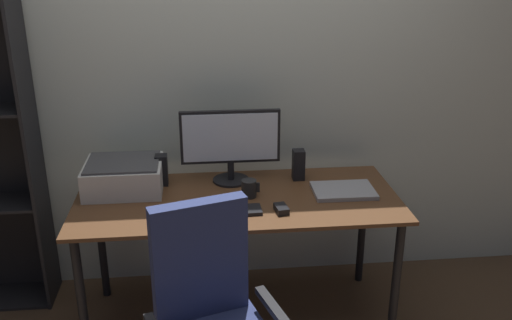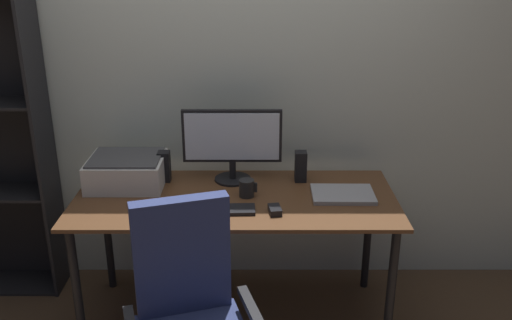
{
  "view_description": "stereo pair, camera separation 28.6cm",
  "coord_description": "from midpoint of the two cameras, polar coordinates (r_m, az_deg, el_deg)",
  "views": [
    {
      "loc": [
        -0.18,
        -2.62,
        1.96
      ],
      "look_at": [
        0.1,
        0.04,
        0.93
      ],
      "focal_mm": 39.36,
      "sensor_mm": 36.0,
      "label": 1
    },
    {
      "loc": [
        0.11,
        -2.64,
        1.96
      ],
      "look_at": [
        0.1,
        0.04,
        0.93
      ],
      "focal_mm": 39.36,
      "sensor_mm": 36.0,
      "label": 2
    }
  ],
  "objects": [
    {
      "name": "desk",
      "position": [
        2.93,
        0.86,
        -5.23
      ],
      "size": [
        1.66,
        0.72,
        0.74
      ],
      "color": "#56351E",
      "rests_on": "ground"
    },
    {
      "name": "monitor",
      "position": [
        3.02,
        0.45,
        1.95
      ],
      "size": [
        0.54,
        0.2,
        0.4
      ],
      "color": "black",
      "rests_on": "desk"
    },
    {
      "name": "ground_plane",
      "position": [
        3.28,
        0.79,
        -15.63
      ],
      "size": [
        12.0,
        12.0,
        0.0
      ],
      "primitive_type": "plane",
      "color": "#4C3826"
    },
    {
      "name": "laptop",
      "position": [
        2.96,
        11.75,
        -3.51
      ],
      "size": [
        0.32,
        0.23,
        0.02
      ],
      "primitive_type": "cube",
      "rotation": [
        0.0,
        0.0,
        -0.01
      ],
      "color": "#99999E",
      "rests_on": "desk"
    },
    {
      "name": "coffee_mug",
      "position": [
        2.89,
        2.07,
        -2.94
      ],
      "size": [
        0.09,
        0.08,
        0.09
      ],
      "color": "black",
      "rests_on": "desk"
    },
    {
      "name": "keyboard",
      "position": [
        2.74,
        0.04,
        -5.15
      ],
      "size": [
        0.29,
        0.12,
        0.02
      ],
      "primitive_type": "cube",
      "rotation": [
        0.0,
        0.0,
        0.04
      ],
      "color": "black",
      "rests_on": "desk"
    },
    {
      "name": "mouse",
      "position": [
        2.73,
        5.12,
        -5.15
      ],
      "size": [
        0.07,
        0.1,
        0.03
      ],
      "primitive_type": "cube",
      "rotation": [
        0.0,
        0.0,
        0.15
      ],
      "color": "black",
      "rests_on": "desk"
    },
    {
      "name": "printer",
      "position": [
        3.07,
        -10.23,
        -1.11
      ],
      "size": [
        0.4,
        0.34,
        0.16
      ],
      "color": "silver",
      "rests_on": "desk"
    },
    {
      "name": "speaker_right",
      "position": [
        3.09,
        7.4,
        -0.71
      ],
      "size": [
        0.06,
        0.07,
        0.17
      ],
      "primitive_type": "cube",
      "color": "black",
      "rests_on": "desk"
    },
    {
      "name": "back_wall",
      "position": [
        3.23,
        0.82,
        9.27
      ],
      "size": [
        6.4,
        0.1,
        2.6
      ],
      "primitive_type": "cube",
      "color": "beige",
      "rests_on": "ground"
    },
    {
      "name": "speaker_left",
      "position": [
        3.08,
        -6.51,
        -0.69
      ],
      "size": [
        0.06,
        0.07,
        0.17
      ],
      "primitive_type": "cube",
      "color": "black",
      "rests_on": "desk"
    }
  ]
}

